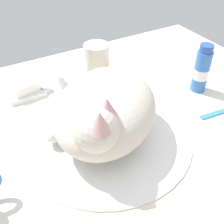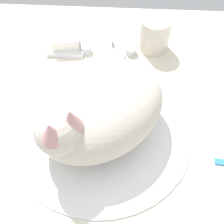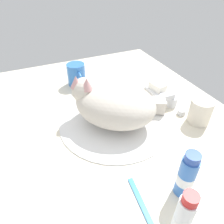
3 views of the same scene
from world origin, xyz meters
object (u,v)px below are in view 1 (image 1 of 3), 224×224
object	(u,v)px
rinse_cup	(97,58)
toothpaste_bottle	(202,70)
faucet	(67,80)
cat	(103,111)
soap_bar	(25,87)

from	to	relation	value
rinse_cup	toothpaste_bottle	bearing A→B (deg)	-49.14
faucet	cat	size ratio (longest dim) A/B	0.40
cat	toothpaste_bottle	xyz separation A→B (cm)	(30.46, 3.92, -1.51)
cat	soap_bar	xyz separation A→B (cm)	(-9.81, 23.79, -4.89)
faucet	toothpaste_bottle	bearing A→B (deg)	-30.74
soap_bar	rinse_cup	bearing A→B (deg)	4.86
toothpaste_bottle	rinse_cup	bearing A→B (deg)	130.86
rinse_cup	cat	bearing A→B (deg)	-114.53
faucet	soap_bar	bearing A→B (deg)	168.33
faucet	toothpaste_bottle	world-z (taller)	toothpaste_bottle
faucet	cat	xyz separation A→B (cm)	(-0.69, -21.63, 4.96)
faucet	toothpaste_bottle	size ratio (longest dim) A/B	1.09
rinse_cup	toothpaste_bottle	xyz separation A→B (cm)	(18.77, -21.70, 1.78)
soap_bar	cat	bearing A→B (deg)	-67.60
rinse_cup	soap_bar	distance (cm)	21.64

